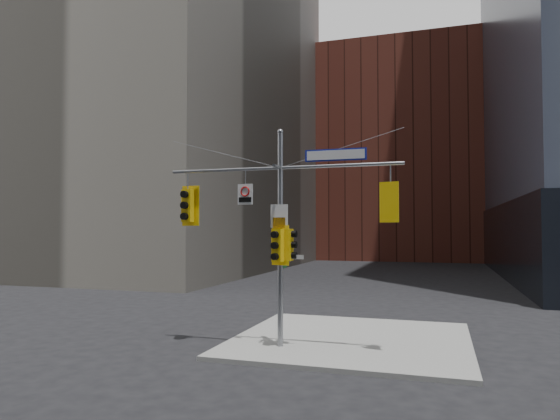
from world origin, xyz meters
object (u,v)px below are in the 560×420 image
Objects in this scene: signal_assembly at (280,216)px; traffic_light_pole_side at (290,245)px; traffic_light_west_arm at (188,206)px; traffic_light_east_arm at (391,202)px; traffic_light_pole_front at (278,245)px; regulatory_sign_arm at (245,194)px; street_sign_blade at (335,155)px.

traffic_light_pole_side is at bearing 0.99° from signal_assembly.
traffic_light_pole_side is at bearing 4.31° from traffic_light_west_arm.
traffic_light_pole_front is (-3.58, -0.27, -1.35)m from traffic_light_east_arm.
traffic_light_west_arm is (-3.42, 0.01, 0.38)m from signal_assembly.
traffic_light_pole_side is 1.49× the size of regulatory_sign_arm.
traffic_light_pole_front is at bearing -0.25° from traffic_light_west_arm.
traffic_light_west_arm is 0.71× the size of street_sign_blade.
traffic_light_pole_front is 0.66× the size of street_sign_blade.
signal_assembly is at bearing 179.30° from street_sign_blade.
street_sign_blade reaches higher than regulatory_sign_arm.
signal_assembly reaches higher than traffic_light_east_arm.
regulatory_sign_arm is (-1.56, -0.03, 1.71)m from traffic_light_pole_side.
traffic_light_pole_front is at bearing 132.04° from traffic_light_pole_side.
signal_assembly is 5.64× the size of traffic_light_west_arm.
traffic_light_west_arm reaches higher than traffic_light_east_arm.
traffic_light_west_arm is 3.69m from traffic_light_pole_front.
traffic_light_east_arm is at bearing -88.20° from traffic_light_pole_side.
street_sign_blade is (1.53, -0.00, 2.89)m from traffic_light_pole_side.
signal_assembly is 1.01m from traffic_light_pole_side.
traffic_light_west_arm is at bearing -174.46° from traffic_light_pole_front.
street_sign_blade is at bearing 6.24° from regulatory_sign_arm.
signal_assembly is 7.68× the size of traffic_light_pole_side.
traffic_light_east_arm is 1.19× the size of traffic_light_pole_side.
street_sign_blade is at bearing 0.11° from signal_assembly.
street_sign_blade is at bearing -88.20° from traffic_light_pole_side.
signal_assembly is 6.13× the size of traffic_light_pole_front.
traffic_light_pole_side is at bearing 10.94° from traffic_light_east_arm.
traffic_light_pole_side is at bearing 50.40° from traffic_light_pole_front.
traffic_light_pole_side is 0.80× the size of traffic_light_pole_front.
regulatory_sign_arm is (-3.09, -0.02, -1.18)m from street_sign_blade.
street_sign_blade reaches higher than traffic_light_pole_front.
regulatory_sign_arm is (-1.24, 0.25, 1.72)m from traffic_light_pole_front.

